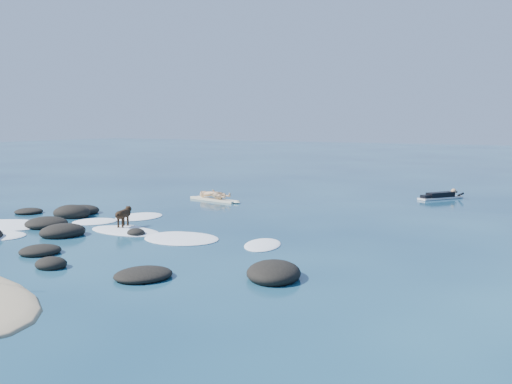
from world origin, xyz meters
The scene contains 6 objects.
ground centered at (0.00, 0.00, 0.00)m, with size 160.00×160.00×0.00m, color #0A2642.
reef_rocks centered at (-1.07, -2.12, 0.11)m, with size 13.98×7.38×0.60m.
breaking_foam centered at (-1.78, -0.98, 0.01)m, with size 12.77×6.94×0.12m.
standing_surfer_rig centered at (-1.96, 6.69, 0.68)m, with size 3.04×0.94×1.73m.
paddling_surfer_rig centered at (6.51, 12.36, 0.15)m, with size 1.77×2.28×0.43m.
dog centered at (-0.66, -0.27, 0.47)m, with size 0.51×1.09×0.71m.
Camera 1 is at (12.40, -13.75, 3.41)m, focal length 40.00 mm.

